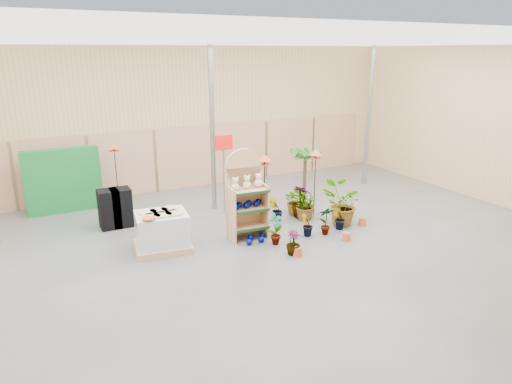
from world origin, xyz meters
The scene contains 25 objects.
room centered at (0.00, 0.91, 2.21)m, with size 15.20×12.10×4.70m.
display_shelf centered at (-0.11, 1.28, 0.99)m, with size 0.95×0.64×2.16m.
teddy_bears centered at (-0.09, 1.17, 1.37)m, with size 0.79×0.20×0.33m.
gazing_balls_shelf centered at (-0.11, 1.15, 0.85)m, with size 0.79×0.27×0.15m.
gazing_balls_floor centered at (-0.04, 0.84, 0.07)m, with size 0.63×0.39×0.15m.
pallet_stack centered at (-2.13, 1.42, 0.44)m, with size 1.36×1.19×0.91m.
charcoal_planters centered at (-2.79, 3.35, 0.50)m, with size 0.80×0.50×1.00m.
trellis_stock centered at (-3.80, 5.20, 0.90)m, with size 2.00×0.30×1.80m, color #136B2A.
offer_sign centered at (0.10, 2.98, 1.57)m, with size 0.50×0.08×2.20m.
bird_table_front centered at (0.52, 1.47, 1.79)m, with size 0.34×0.34×1.93m.
bird_table_right centered at (2.28, 1.83, 1.68)m, with size 0.34×0.34×1.81m.
bird_table_back centered at (-2.48, 4.48, 1.84)m, with size 0.34×0.34×1.98m.
palm centered at (2.60, 2.80, 1.48)m, with size 0.70×0.70×1.73m.
potted_plant_0 centered at (0.28, 0.48, 0.39)m, with size 0.41×0.28×0.77m, color #285E1D.
potted_plant_1 centered at (1.20, 0.56, 0.28)m, with size 0.31×0.25×0.57m, color #285E1D.
potted_plant_2 centered at (1.79, 1.51, 0.41)m, with size 0.74×0.64×0.82m, color #285E1D.
potted_plant_3 centered at (1.80, 1.74, 0.46)m, with size 0.51×0.51×0.92m, color #285E1D.
potted_plant_4 centered at (2.20, 1.87, 0.34)m, with size 0.36×0.24×0.68m, color #285E1D.
potted_plant_5 centered at (1.02, 1.76, 0.33)m, with size 0.37×0.30×0.67m, color #285E1D.
potted_plant_6 centered at (1.82, 2.04, 0.38)m, with size 0.69×0.60×0.77m, color #285E1D.
potted_plant_7 centered at (0.35, -0.18, 0.28)m, with size 0.31×0.31×0.56m, color #285E1D.
potted_plant_8 centered at (1.69, 0.45, 0.36)m, with size 0.38×0.26×0.73m, color #285E1D.
potted_plant_9 centered at (2.17, 0.57, 0.29)m, with size 0.32×0.26×0.58m, color #285E1D.
potted_plant_10 centered at (2.41, 0.80, 0.56)m, with size 1.00×0.87×1.11m, color #285E1D.
potted_plant_11 centered at (0.66, 2.58, 0.38)m, with size 0.42×0.42×0.76m, color #285E1D.
Camera 1 is at (-4.67, -8.03, 4.35)m, focal length 32.00 mm.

